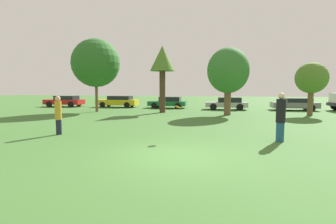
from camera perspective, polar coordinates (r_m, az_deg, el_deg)
name	(u,v)px	position (r m, az deg, el deg)	size (l,w,h in m)	color
ground_plane	(175,156)	(8.40, 1.48, -9.71)	(120.00, 120.00, 0.00)	#3D6B2D
person_thrower	(58,115)	(13.08, -23.00, -0.52)	(0.30, 0.30, 1.81)	#191E33
person_catcher	(281,117)	(11.40, 23.55, -1.01)	(0.37, 0.37, 1.98)	navy
frisbee	(178,107)	(10.98, 2.23, 1.11)	(0.29, 0.26, 0.18)	orange
tree_0	(96,63)	(24.61, -15.62, 10.32)	(4.32, 4.32, 6.56)	brown
tree_1	(162,61)	(23.00, -1.25, 11.11)	(2.17, 2.17, 5.83)	#473323
tree_2	(228,71)	(21.26, 13.09, 8.79)	(3.29, 3.29, 5.34)	brown
tree_3	(312,79)	(23.24, 29.05, 6.47)	(2.42, 2.42, 4.16)	brown
parked_car_red	(65,101)	(32.41, -21.78, 2.29)	(4.43, 2.02, 1.27)	red
parked_car_yellow	(118,101)	(29.86, -10.93, 2.36)	(4.63, 2.01, 1.28)	gold
parked_car_green	(168,102)	(28.03, 0.05, 2.19)	(4.10, 2.09, 1.22)	#196633
parked_car_silver	(227,103)	(26.63, 12.91, 1.91)	(4.12, 1.95, 1.23)	#B2B2B7
parked_car_grey	(295,104)	(28.02, 26.18, 1.61)	(4.21, 2.14, 1.17)	slate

